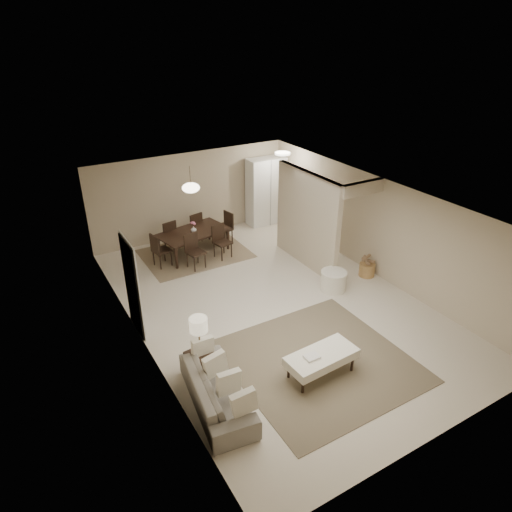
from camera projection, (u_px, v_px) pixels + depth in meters
floor at (272, 303)px, 10.46m from camera, size 9.00×9.00×0.00m
ceiling at (275, 200)px, 9.32m from camera, size 9.00×9.00×0.00m
back_wall at (191, 195)px, 13.35m from camera, size 6.00×0.00×6.00m
left_wall at (138, 291)px, 8.54m from camera, size 0.00×9.00×9.00m
right_wall at (376, 227)px, 11.24m from camera, size 0.00×9.00×9.00m
partition at (307, 220)px, 11.66m from camera, size 0.15×2.50×2.50m
doorway at (132, 287)px, 9.12m from camera, size 0.04×0.90×2.04m
pantry_cabinet at (266, 191)px, 14.23m from camera, size 1.20×0.55×2.10m
flush_light at (283, 153)px, 12.83m from camera, size 0.44×0.44×0.05m
living_rug at (319, 361)px, 8.67m from camera, size 3.20×3.20×0.01m
sofa at (217, 390)px, 7.57m from camera, size 2.10×1.05×0.59m
ottoman_bench at (321, 358)px, 8.17m from camera, size 1.36×0.68×0.48m
side_table at (201, 365)px, 8.19m from camera, size 0.50×0.50×0.51m
table_lamp at (199, 328)px, 7.82m from camera, size 0.32×0.32×0.76m
round_pouf at (333, 281)px, 10.89m from camera, size 0.62×0.62×0.48m
wicker_basket at (367, 270)px, 11.53m from camera, size 0.46×0.46×0.34m
dining_rug at (195, 254)px, 12.70m from camera, size 2.80×2.10×0.01m
dining_table at (195, 243)px, 12.55m from camera, size 2.07×1.42×0.67m
dining_chairs at (194, 239)px, 12.49m from camera, size 2.51×2.02×0.92m
vase at (194, 229)px, 12.36m from camera, size 0.18×0.18×0.16m
yellow_mat at (298, 243)px, 13.29m from camera, size 1.10×0.82×0.01m
pendant_light at (191, 188)px, 11.83m from camera, size 0.46×0.46×0.71m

